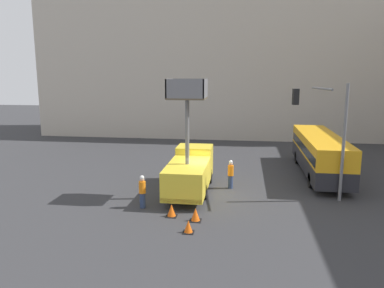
{
  "coord_description": "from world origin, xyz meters",
  "views": [
    {
      "loc": [
        2.3,
        -22.45,
        7.45
      ],
      "look_at": [
        -1.0,
        0.97,
        2.96
      ],
      "focal_mm": 35.0,
      "sensor_mm": 36.0,
      "label": 1
    }
  ],
  "objects_px": {
    "road_worker_near_truck": "(142,192)",
    "traffic_cone_far_side": "(195,215)",
    "city_bus": "(320,152)",
    "traffic_light_pole": "(328,124)",
    "traffic_cone_mid_road": "(188,227)",
    "road_worker_directing": "(231,174)",
    "traffic_cone_near_truck": "(171,211)",
    "utility_truck": "(190,169)"
  },
  "relations": [
    {
      "from": "road_worker_directing",
      "to": "traffic_cone_mid_road",
      "type": "xyz_separation_m",
      "value": [
        -1.71,
        -7.26,
        -0.67
      ]
    },
    {
      "from": "traffic_cone_mid_road",
      "to": "road_worker_near_truck",
      "type": "bearing_deg",
      "value": 135.84
    },
    {
      "from": "road_worker_near_truck",
      "to": "road_worker_directing",
      "type": "xyz_separation_m",
      "value": [
        4.76,
        4.3,
        0.01
      ]
    },
    {
      "from": "road_worker_directing",
      "to": "traffic_cone_far_side",
      "type": "height_order",
      "value": "road_worker_directing"
    },
    {
      "from": "road_worker_directing",
      "to": "traffic_cone_mid_road",
      "type": "relative_size",
      "value": 3.11
    },
    {
      "from": "city_bus",
      "to": "traffic_cone_mid_road",
      "type": "xyz_separation_m",
      "value": [
        -8.09,
        -11.6,
        -1.47
      ]
    },
    {
      "from": "traffic_cone_near_truck",
      "to": "traffic_cone_far_side",
      "type": "relative_size",
      "value": 0.98
    },
    {
      "from": "traffic_cone_mid_road",
      "to": "traffic_cone_far_side",
      "type": "relative_size",
      "value": 0.9
    },
    {
      "from": "utility_truck",
      "to": "road_worker_directing",
      "type": "relative_size",
      "value": 3.76
    },
    {
      "from": "road_worker_near_truck",
      "to": "traffic_cone_mid_road",
      "type": "relative_size",
      "value": 3.08
    },
    {
      "from": "traffic_cone_far_side",
      "to": "road_worker_directing",
      "type": "bearing_deg",
      "value": 74.94
    },
    {
      "from": "road_worker_directing",
      "to": "utility_truck",
      "type": "bearing_deg",
      "value": -124.87
    },
    {
      "from": "city_bus",
      "to": "traffic_cone_mid_road",
      "type": "relative_size",
      "value": 18.49
    },
    {
      "from": "utility_truck",
      "to": "traffic_cone_mid_road",
      "type": "relative_size",
      "value": 11.71
    },
    {
      "from": "road_worker_directing",
      "to": "traffic_cone_far_side",
      "type": "distance_m",
      "value": 6.04
    },
    {
      "from": "road_worker_near_truck",
      "to": "traffic_cone_near_truck",
      "type": "relative_size",
      "value": 2.82
    },
    {
      "from": "road_worker_directing",
      "to": "traffic_cone_far_side",
      "type": "relative_size",
      "value": 2.79
    },
    {
      "from": "traffic_light_pole",
      "to": "road_worker_near_truck",
      "type": "relative_size",
      "value": 3.68
    },
    {
      "from": "utility_truck",
      "to": "city_bus",
      "type": "bearing_deg",
      "value": 31.93
    },
    {
      "from": "city_bus",
      "to": "road_worker_directing",
      "type": "relative_size",
      "value": 5.94
    },
    {
      "from": "traffic_cone_near_truck",
      "to": "traffic_cone_mid_road",
      "type": "xyz_separation_m",
      "value": [
        1.19,
        -1.9,
        -0.03
      ]
    },
    {
      "from": "traffic_light_pole",
      "to": "road_worker_near_truck",
      "type": "distance_m",
      "value": 11.25
    },
    {
      "from": "road_worker_near_truck",
      "to": "traffic_cone_far_side",
      "type": "relative_size",
      "value": 2.76
    },
    {
      "from": "utility_truck",
      "to": "traffic_cone_mid_road",
      "type": "bearing_deg",
      "value": -82.48
    },
    {
      "from": "traffic_cone_mid_road",
      "to": "traffic_cone_far_side",
      "type": "height_order",
      "value": "traffic_cone_far_side"
    },
    {
      "from": "utility_truck",
      "to": "city_bus",
      "type": "relative_size",
      "value": 0.63
    },
    {
      "from": "traffic_light_pole",
      "to": "traffic_cone_mid_road",
      "type": "height_order",
      "value": "traffic_light_pole"
    },
    {
      "from": "traffic_cone_far_side",
      "to": "road_worker_near_truck",
      "type": "bearing_deg",
      "value": 154.97
    },
    {
      "from": "city_bus",
      "to": "traffic_cone_mid_road",
      "type": "height_order",
      "value": "city_bus"
    },
    {
      "from": "city_bus",
      "to": "traffic_cone_far_side",
      "type": "relative_size",
      "value": 16.6
    },
    {
      "from": "road_worker_directing",
      "to": "traffic_cone_mid_road",
      "type": "distance_m",
      "value": 7.49
    },
    {
      "from": "utility_truck",
      "to": "traffic_cone_mid_road",
      "type": "height_order",
      "value": "utility_truck"
    },
    {
      "from": "traffic_cone_mid_road",
      "to": "traffic_cone_far_side",
      "type": "xyz_separation_m",
      "value": [
        0.15,
        1.47,
        0.03
      ]
    },
    {
      "from": "road_worker_near_truck",
      "to": "traffic_cone_far_side",
      "type": "bearing_deg",
      "value": -118.51
    },
    {
      "from": "utility_truck",
      "to": "traffic_cone_far_side",
      "type": "bearing_deg",
      "value": -78.34
    },
    {
      "from": "traffic_cone_near_truck",
      "to": "traffic_cone_far_side",
      "type": "distance_m",
      "value": 1.4
    },
    {
      "from": "traffic_light_pole",
      "to": "road_worker_near_truck",
      "type": "bearing_deg",
      "value": -165.67
    },
    {
      "from": "road_worker_near_truck",
      "to": "traffic_cone_far_side",
      "type": "height_order",
      "value": "road_worker_near_truck"
    },
    {
      "from": "traffic_cone_near_truck",
      "to": "traffic_cone_far_side",
      "type": "bearing_deg",
      "value": -17.86
    },
    {
      "from": "road_worker_near_truck",
      "to": "road_worker_directing",
      "type": "bearing_deg",
      "value": -51.34
    },
    {
      "from": "city_bus",
      "to": "traffic_cone_far_side",
      "type": "height_order",
      "value": "city_bus"
    },
    {
      "from": "road_worker_near_truck",
      "to": "traffic_cone_far_side",
      "type": "xyz_separation_m",
      "value": [
        3.2,
        -1.49,
        -0.62
      ]
    }
  ]
}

